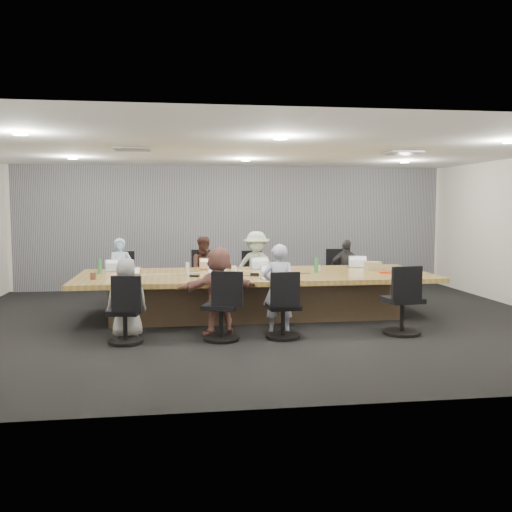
{
  "coord_description": "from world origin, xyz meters",
  "views": [
    {
      "loc": [
        -1.37,
        -9.14,
        1.91
      ],
      "look_at": [
        0.0,
        0.4,
        1.05
      ],
      "focal_mm": 40.0,
      "sensor_mm": 36.0,
      "label": 1
    }
  ],
  "objects": [
    {
      "name": "person_1",
      "position": [
        -0.78,
        1.85,
        0.65
      ],
      "size": [
        0.68,
        0.56,
        1.31
      ],
      "primitive_type": "imported",
      "rotation": [
        0.0,
        0.0,
        6.38
      ],
      "color": "#39221D",
      "rests_on": "ground"
    },
    {
      "name": "floor",
      "position": [
        0.0,
        0.0,
        0.0
      ],
      "size": [
        10.0,
        8.0,
        0.0
      ],
      "primitive_type": "cube",
      "color": "black",
      "rests_on": "ground"
    },
    {
      "name": "chair_1",
      "position": [
        -0.78,
        2.2,
        0.41
      ],
      "size": [
        0.63,
        0.63,
        0.82
      ],
      "primitive_type": null,
      "rotation": [
        0.0,
        0.0,
        3.0
      ],
      "color": "black",
      "rests_on": "ground"
    },
    {
      "name": "laptop_0",
      "position": [
        -2.39,
        1.3,
        0.75
      ],
      "size": [
        0.36,
        0.27,
        0.02
      ],
      "primitive_type": "cube",
      "rotation": [
        0.0,
        0.0,
        3.31
      ],
      "color": "#B2B2B7",
      "rests_on": "conference_table"
    },
    {
      "name": "stapler",
      "position": [
        -0.06,
        0.12,
        0.77
      ],
      "size": [
        0.15,
        0.05,
        0.05
      ],
      "primitive_type": "cube",
      "rotation": [
        0.0,
        0.0,
        -0.12
      ],
      "color": "black",
      "rests_on": "conference_table"
    },
    {
      "name": "snack_packet",
      "position": [
        2.21,
        0.18,
        0.76
      ],
      "size": [
        0.17,
        0.11,
        0.04
      ],
      "primitive_type": "cube",
      "rotation": [
        0.0,
        0.0,
        -0.01
      ],
      "color": "#F23D0D",
      "rests_on": "conference_table"
    },
    {
      "name": "mic_left",
      "position": [
        -1.05,
        0.18,
        0.76
      ],
      "size": [
        0.17,
        0.13,
        0.03
      ],
      "primitive_type": "cube",
      "rotation": [
        0.0,
        0.0,
        -0.23
      ],
      "color": "black",
      "rests_on": "conference_table"
    },
    {
      "name": "laptop_4",
      "position": [
        -2.06,
        -0.3,
        0.75
      ],
      "size": [
        0.32,
        0.23,
        0.02
      ],
      "primitive_type": "cube",
      "rotation": [
        0.0,
        0.0,
        0.05
      ],
      "color": "#8C6647",
      "rests_on": "conference_table"
    },
    {
      "name": "mic_right",
      "position": [
        0.35,
        0.56,
        0.76
      ],
      "size": [
        0.18,
        0.14,
        0.03
      ],
      "primitive_type": "cube",
      "rotation": [
        0.0,
        0.0,
        -0.24
      ],
      "color": "black",
      "rests_on": "conference_table"
    },
    {
      "name": "chair_5",
      "position": [
        -0.73,
        -1.2,
        0.41
      ],
      "size": [
        0.69,
        0.69,
        0.81
      ],
      "primitive_type": null,
      "rotation": [
        0.0,
        0.0,
        -0.32
      ],
      "color": "black",
      "rests_on": "ground"
    },
    {
      "name": "person_3",
      "position": [
        2.02,
        1.85,
        0.61
      ],
      "size": [
        0.73,
        0.32,
        1.23
      ],
      "primitive_type": "imported",
      "rotation": [
        0.0,
        0.0,
        6.26
      ],
      "color": "#2A2A2B",
      "rests_on": "ground"
    },
    {
      "name": "bottle_clear",
      "position": [
        -1.16,
        0.51,
        0.85
      ],
      "size": [
        0.08,
        0.08,
        0.21
      ],
      "primitive_type": "cylinder",
      "rotation": [
        0.0,
        0.0,
        0.22
      ],
      "color": "silver",
      "rests_on": "conference_table"
    },
    {
      "name": "curtain",
      "position": [
        0.0,
        3.92,
        1.4
      ],
      "size": [
        9.8,
        0.04,
        2.8
      ],
      "primitive_type": "cube",
      "color": "gray",
      "rests_on": "ground"
    },
    {
      "name": "conference_table",
      "position": [
        0.0,
        0.5,
        0.4
      ],
      "size": [
        6.0,
        2.2,
        0.74
      ],
      "color": "#4D3A28",
      "rests_on": "ground"
    },
    {
      "name": "chair_2",
      "position": [
        0.22,
        2.2,
        0.38
      ],
      "size": [
        0.56,
        0.56,
        0.76
      ],
      "primitive_type": null,
      "rotation": [
        0.0,
        0.0,
        3.06
      ],
      "color": "black",
      "rests_on": "ground"
    },
    {
      "name": "laptop_6",
      "position": [
        0.16,
        -0.3,
        0.75
      ],
      "size": [
        0.37,
        0.27,
        0.02
      ],
      "primitive_type": "cube",
      "rotation": [
        0.0,
        0.0,
        0.07
      ],
      "color": "#B2B2B7",
      "rests_on": "conference_table"
    },
    {
      "name": "chair_6",
      "position": [
        0.16,
        -1.2,
        0.39
      ],
      "size": [
        0.55,
        0.55,
        0.77
      ],
      "primitive_type": null,
      "rotation": [
        0.0,
        0.0,
        0.06
      ],
      "color": "black",
      "rests_on": "ground"
    },
    {
      "name": "ceiling",
      "position": [
        0.0,
        0.0,
        2.8
      ],
      "size": [
        10.0,
        8.0,
        0.0
      ],
      "primitive_type": "cube",
      "color": "white",
      "rests_on": "wall_back"
    },
    {
      "name": "wall_front",
      "position": [
        0.0,
        -4.0,
        1.4
      ],
      "size": [
        10.0,
        0.0,
        2.8
      ],
      "primitive_type": "cube",
      "rotation": [
        -1.57,
        0.0,
        0.0
      ],
      "color": "silver",
      "rests_on": "ground"
    },
    {
      "name": "person_0",
      "position": [
        -2.39,
        1.85,
        0.65
      ],
      "size": [
        0.52,
        0.39,
        1.29
      ],
      "primitive_type": "imported",
      "rotation": [
        0.0,
        0.0,
        6.09
      ],
      "color": "#A3C3EB",
      "rests_on": "ground"
    },
    {
      "name": "person_6",
      "position": [
        0.16,
        -0.85,
        0.67
      ],
      "size": [
        0.52,
        0.38,
        1.34
      ],
      "primitive_type": "imported",
      "rotation": [
        0.0,
        0.0,
        3.02
      ],
      "color": "#A7ADC6",
      "rests_on": "ground"
    },
    {
      "name": "laptop_1",
      "position": [
        -0.78,
        1.3,
        0.75
      ],
      "size": [
        0.29,
        0.2,
        0.02
      ],
      "primitive_type": "cube",
      "rotation": [
        0.0,
        0.0,
        3.16
      ],
      "color": "#8C6647",
      "rests_on": "conference_table"
    },
    {
      "name": "bottle_green_right",
      "position": [
        1.07,
        0.48,
        0.87
      ],
      "size": [
        0.08,
        0.08,
        0.27
      ],
      "primitive_type": "cylinder",
      "rotation": [
        0.0,
        0.0,
        -0.14
      ],
      "color": "#367A45",
      "rests_on": "conference_table"
    },
    {
      "name": "wall_back",
      "position": [
        0.0,
        4.0,
        1.4
      ],
      "size": [
        10.0,
        0.0,
        2.8
      ],
      "primitive_type": "cube",
      "rotation": [
        1.57,
        0.0,
        0.0
      ],
      "color": "silver",
      "rests_on": "ground"
    },
    {
      "name": "mug_brown",
      "position": [
        -2.65,
        0.06,
        0.8
      ],
      "size": [
        0.12,
        0.12,
        0.12
      ],
      "primitive_type": "cylinder",
      "rotation": [
        0.0,
        0.0,
        0.41
      ],
      "color": "brown",
      "rests_on": "conference_table"
    },
    {
      "name": "chair_7",
      "position": [
        1.96,
        -1.2,
        0.43
      ],
      "size": [
        0.66,
        0.66,
        0.87
      ],
      "primitive_type": null,
      "rotation": [
        0.0,
        0.0,
        0.14
      ],
      "color": "black",
      "rests_on": "ground"
    },
    {
      "name": "chair_0",
      "position": [
        -2.39,
        2.2,
        0.4
      ],
      "size": [
        0.57,
        0.57,
        0.8
      ],
      "primitive_type": null,
      "rotation": [
        0.0,
        0.0,
        3.2
      ],
      "color": "black",
      "rests_on": "ground"
    },
    {
      "name": "cup_white_near",
      "position": [
        1.16,
        0.7,
        0.79
      ],
      "size": [
        0.11,
        0.11,
        0.11
      ],
      "primitive_type": "cylinder",
      "rotation": [
        0.0,
        0.0,
        -0.43
      ],
      "color": "white",
      "rests_on": "conference_table"
    },
    {
      "name": "person_5",
      "position": [
        -0.73,
        -0.85,
        0.66
      ],
      "size": [
        1.27,
        0.63,
        1.31
      ],
      "primitive_type": "imported",
      "rotation": [
        0.0,
        0.0,
        3.35
      ],
      "color": "brown",
      "rests_on": "ground"
    },
    {
      "name": "bottle_green_left",
      "position": [
        -2.65,
        0.85,
        0.87
      ],
      "size": [
        0.08,
        0.08,
        0.26
      ],
      "primitive_type": "cylinder",
      "rotation": [
        0.0,
        0.0,
        -0.08
      ],
      "color": "#367A45",
      "rests_on": "conference_table"
    },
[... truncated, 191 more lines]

